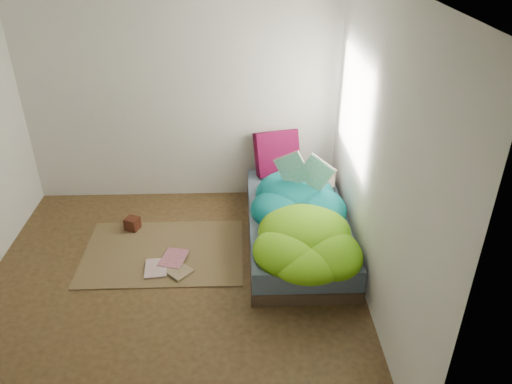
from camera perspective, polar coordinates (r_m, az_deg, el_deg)
ground at (r=4.74m, az=-9.54°, el=-10.78°), size 3.50×3.50×0.00m
room_walls at (r=3.90m, az=-11.34°, el=7.77°), size 3.54×3.54×2.62m
bed at (r=5.20m, az=4.68°, el=-3.99°), size 1.00×2.00×0.34m
duvet at (r=4.83m, az=5.12°, el=-2.07°), size 0.96×1.84×0.34m
rug at (r=5.18m, az=-10.53°, el=-6.76°), size 1.60×1.10×0.01m
pillow_floral at (r=5.61m, az=6.25°, el=1.42°), size 0.61×0.45×0.12m
pillow_magenta at (r=5.76m, az=2.43°, el=4.49°), size 0.52×0.29×0.50m
open_book at (r=5.01m, az=5.53°, el=3.36°), size 0.51×0.30×0.31m
wooden_box at (r=5.56m, az=-13.93°, el=-3.52°), size 0.18×0.18×0.13m
floor_book_a at (r=4.97m, az=-12.58°, el=-8.60°), size 0.24×0.31×0.02m
floor_book_b at (r=5.08m, az=-10.64°, el=-7.33°), size 0.30×0.36×0.03m
floor_book_c at (r=4.86m, az=-9.99°, el=-9.32°), size 0.35×0.35×0.02m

